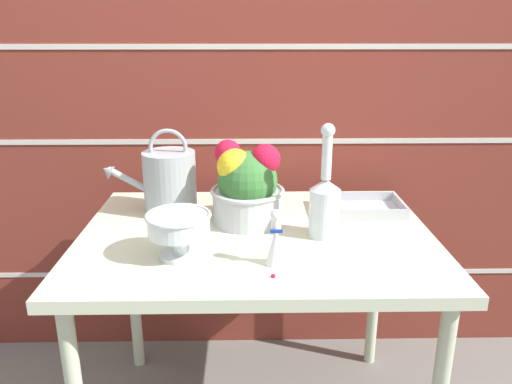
{
  "coord_description": "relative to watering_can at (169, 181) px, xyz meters",
  "views": [
    {
      "loc": [
        -0.03,
        -1.44,
        1.35
      ],
      "look_at": [
        0.0,
        0.04,
        0.86
      ],
      "focal_mm": 35.0,
      "sensor_mm": 36.0,
      "label": 1
    }
  ],
  "objects": [
    {
      "name": "watering_can",
      "position": [
        0.0,
        0.0,
        0.0
      ],
      "size": [
        0.32,
        0.18,
        0.29
      ],
      "color": "#9EA3A8",
      "rests_on": "patio_table"
    },
    {
      "name": "fallen_petal",
      "position": [
        0.33,
        -0.48,
        -0.11
      ],
      "size": [
        0.01,
        0.01,
        0.01
      ],
      "color": "red",
      "rests_on": "patio_table"
    },
    {
      "name": "flower_planter",
      "position": [
        0.26,
        -0.1,
        0.01
      ],
      "size": [
        0.24,
        0.24,
        0.27
      ],
      "color": "#BCBCC1",
      "rests_on": "patio_table"
    },
    {
      "name": "figurine_vase",
      "position": [
        0.34,
        -0.41,
        -0.05
      ],
      "size": [
        0.06,
        0.06,
        0.16
      ],
      "color": "white",
      "rests_on": "patio_table"
    },
    {
      "name": "brick_wall",
      "position": [
        0.29,
        0.35,
        0.25
      ],
      "size": [
        3.6,
        0.08,
        2.2
      ],
      "color": "maroon",
      "rests_on": "ground_plane"
    },
    {
      "name": "glass_decanter",
      "position": [
        0.5,
        -0.22,
        0.0
      ],
      "size": [
        0.09,
        0.09,
        0.35
      ],
      "color": "silver",
      "rests_on": "patio_table"
    },
    {
      "name": "wire_tray",
      "position": [
        0.66,
        -0.01,
        -0.1
      ],
      "size": [
        0.29,
        0.19,
        0.04
      ],
      "color": "#B7B7BC",
      "rests_on": "patio_table"
    },
    {
      "name": "crystal_pedestal_bowl",
      "position": [
        0.08,
        -0.36,
        -0.02
      ],
      "size": [
        0.18,
        0.18,
        0.13
      ],
      "color": "silver",
      "rests_on": "patio_table"
    },
    {
      "name": "patio_table",
      "position": [
        0.29,
        -0.19,
        -0.18
      ],
      "size": [
        1.09,
        0.81,
        0.74
      ],
      "color": "beige",
      "rests_on": "ground_plane"
    }
  ]
}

